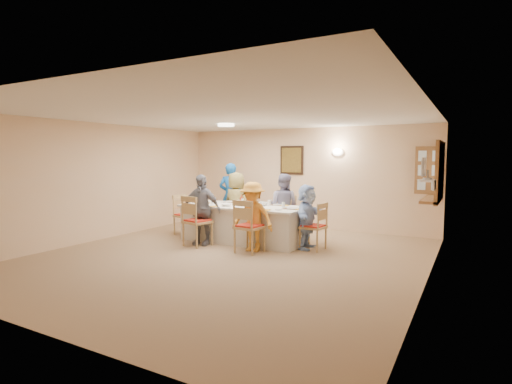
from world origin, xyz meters
The scene contains 49 objects.
ground centered at (0.00, 0.00, 0.00)m, with size 7.00×7.00×0.00m, color #9C785B.
room_walls centered at (0.00, 0.00, 1.51)m, with size 7.00×7.00×7.00m.
wall_picture centered at (-0.30, 3.46, 1.70)m, with size 0.62×0.05×0.72m.
wall_sconce centered at (0.90, 3.44, 1.90)m, with size 0.26×0.09×0.18m, color white.
ceiling_light centered at (-1.00, 1.50, 2.47)m, with size 0.36×0.36×0.05m, color white.
serving_hatch centered at (3.21, 2.40, 1.50)m, with size 0.06×1.50×1.15m, color #946035.
hatch_sill centered at (3.09, 2.40, 0.97)m, with size 0.30×1.50×0.05m, color #946035.
shutter_door centered at (2.95, 3.16, 1.50)m, with size 0.55×0.04×1.00m, color #946035.
fan_shelf centered at (3.13, 1.05, 1.40)m, with size 0.22×0.36×0.03m, color white.
desk_fan centered at (3.10, 1.05, 1.55)m, with size 0.30×0.30×0.28m, color #A5A5A8, non-canonical shape.
dining_table centered at (-0.44, 1.31, 0.38)m, with size 2.65×1.12×0.76m, color beige.
chair_back_left centered at (-1.04, 2.11, 0.45)m, with size 0.43×0.43×0.89m, color tan, non-canonical shape.
chair_back_right centered at (0.16, 2.11, 0.46)m, with size 0.44×0.44×0.93m, color tan, non-canonical shape.
chair_front_left centered at (-1.04, 0.51, 0.51)m, with size 0.49×0.49×1.02m, color tan, non-canonical shape.
chair_front_right centered at (0.16, 0.51, 0.50)m, with size 0.48×0.48×1.00m, color tan, non-canonical shape.
chair_left_end centered at (-1.99, 1.31, 0.46)m, with size 0.44×0.44×0.92m, color tan, non-canonical shape.
chair_right_end centered at (1.11, 1.31, 0.46)m, with size 0.44×0.44×0.92m, color tan, non-canonical shape.
diner_back_left centered at (-1.04, 1.99, 0.71)m, with size 0.75×0.54×1.43m, color olive.
diner_back_right centered at (0.16, 1.99, 0.71)m, with size 0.72×0.57×1.42m, color gray.
diner_front_left centered at (-1.04, 0.63, 0.72)m, with size 0.89×0.50×1.43m, color gray.
diner_front_right centered at (0.16, 0.63, 0.66)m, with size 0.85×0.49×1.31m, color gold.
diner_right_end centered at (0.98, 1.31, 0.63)m, with size 0.45×1.19×1.26m, color #AACBFF.
caregiver centered at (-1.49, 2.46, 0.82)m, with size 0.69×0.56×1.63m, color #155AAD.
placemat_fl centered at (-1.04, 0.89, 0.76)m, with size 0.33×0.25×0.01m, color #472B19.
plate_fl centered at (-1.04, 0.89, 0.77)m, with size 0.26×0.26×0.02m, color white.
napkin_fl centered at (-0.86, 0.84, 0.77)m, with size 0.13×0.13×0.01m, color gold.
placemat_fr centered at (0.16, 0.89, 0.76)m, with size 0.36×0.27×0.01m, color #472B19.
plate_fr centered at (0.16, 0.89, 0.77)m, with size 0.23×0.23×0.01m, color white.
napkin_fr centered at (0.34, 0.84, 0.77)m, with size 0.15×0.15×0.01m, color gold.
placemat_bl centered at (-1.04, 1.73, 0.76)m, with size 0.34×0.25×0.01m, color #472B19.
plate_bl centered at (-1.04, 1.73, 0.77)m, with size 0.25×0.25×0.02m, color white.
napkin_bl centered at (-0.86, 1.68, 0.77)m, with size 0.14×0.14×0.01m, color gold.
placemat_br centered at (0.16, 1.73, 0.76)m, with size 0.34×0.25×0.01m, color #472B19.
plate_br centered at (0.16, 1.73, 0.77)m, with size 0.22×0.22×0.01m, color white.
napkin_br centered at (0.34, 1.68, 0.77)m, with size 0.15×0.15×0.01m, color gold.
placemat_le centered at (-1.54, 1.31, 0.76)m, with size 0.33×0.24×0.01m, color #472B19.
plate_le centered at (-1.54, 1.31, 0.77)m, with size 0.23×0.23×0.01m, color white.
napkin_le centered at (-1.36, 1.26, 0.77)m, with size 0.14×0.14×0.01m, color gold.
placemat_re centered at (0.68, 1.31, 0.76)m, with size 0.37×0.27×0.01m, color #472B19.
plate_re centered at (0.68, 1.31, 0.77)m, with size 0.24×0.24×0.02m, color white.
napkin_re centered at (0.86, 1.26, 0.77)m, with size 0.14×0.14×0.01m, color gold.
teacup_a centered at (-1.26, 0.98, 0.81)m, with size 0.15×0.15×0.09m, color white.
teacup_b centered at (-0.08, 1.80, 0.81)m, with size 0.11×0.11×0.09m, color white.
bowl_a centered at (-0.71, 1.05, 0.79)m, with size 0.24×0.24×0.05m, color white.
bowl_b centered at (-0.10, 1.52, 0.79)m, with size 0.23×0.23×0.07m, color white.
condiment_ketchup centered at (-0.50, 1.31, 0.87)m, with size 0.11×0.11×0.23m, color red.
condiment_brown centered at (-0.37, 1.36, 0.85)m, with size 0.11×0.11×0.19m, color brown.
condiment_malt centered at (-0.35, 1.28, 0.83)m, with size 0.12×0.12×0.13m, color brown.
drinking_glass centered at (-0.59, 1.36, 0.82)m, with size 0.07×0.07×0.10m, color silver.
Camera 1 is at (3.79, -5.86, 1.77)m, focal length 28.00 mm.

